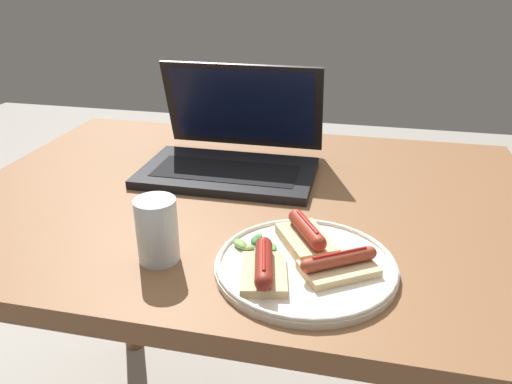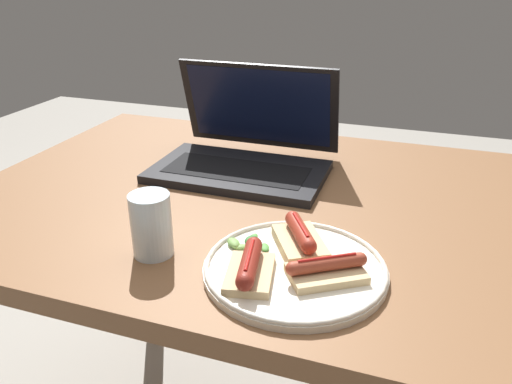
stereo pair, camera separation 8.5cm
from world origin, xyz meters
name	(u,v)px [view 1 (the left image)]	position (x,y,z in m)	size (l,w,h in m)	color
desk	(248,240)	(0.00, 0.00, 0.65)	(1.13, 0.82, 0.76)	brown
laptop	(232,153)	(-0.06, 0.11, 0.80)	(0.36, 0.28, 0.22)	black
plate	(306,265)	(0.15, -0.24, 0.76)	(0.27, 0.27, 0.02)	silver
sausage_toast_left	(339,265)	(0.20, -0.25, 0.78)	(0.12, 0.11, 0.03)	#D6B784
sausage_toast_middle	(306,236)	(0.14, -0.19, 0.78)	(0.11, 0.13, 0.04)	#D6B784
sausage_toast_right	(264,268)	(0.09, -0.29, 0.78)	(0.08, 0.12, 0.04)	#D6B784
salad_pile	(251,243)	(0.06, -0.21, 0.77)	(0.08, 0.06, 0.01)	#709E4C
drinking_glass	(157,230)	(-0.08, -0.26, 0.81)	(0.06, 0.06, 0.10)	silver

